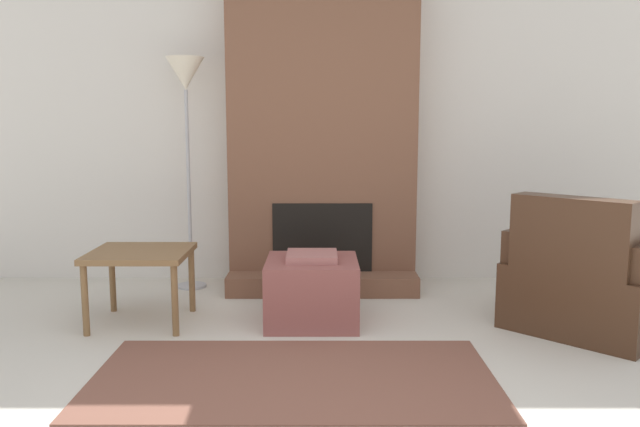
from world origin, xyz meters
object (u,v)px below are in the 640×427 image
at_px(ottoman, 310,290).
at_px(floor_lamp_left, 183,89).
at_px(armchair, 582,286).
at_px(side_table, 138,260).

distance_m(ottoman, floor_lamp_left, 2.00).
height_order(ottoman, armchair, armchair).
xyz_separation_m(ottoman, floor_lamp_left, (-1.04, 0.95, 1.42)).
bearing_deg(side_table, ottoman, 0.58).
distance_m(ottoman, side_table, 1.20).
bearing_deg(armchair, ottoman, 38.90).
distance_m(armchair, side_table, 3.01).
relative_size(ottoman, side_table, 0.95).
bearing_deg(floor_lamp_left, side_table, -98.52).
bearing_deg(ottoman, side_table, -179.42).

